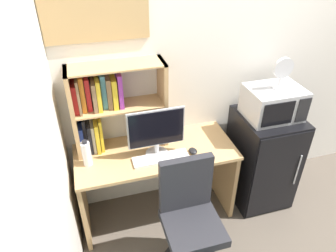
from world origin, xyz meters
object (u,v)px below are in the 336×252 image
Objects in this scene: desk_fan at (282,71)px; keyboard at (161,158)px; hutch_bookshelf at (105,106)px; water_bottle at (87,153)px; computer_mouse at (193,151)px; mini_fridge at (262,158)px; wall_corkboard at (95,6)px; desk_chair at (190,225)px; monitor at (156,131)px; microwave at (273,103)px.

keyboard is at bearing -175.90° from desk_fan.
hutch_bookshelf is 0.40m from water_bottle.
keyboard is at bearing -177.74° from computer_mouse.
mini_fridge is 1.99m from wall_corkboard.
desk_fan reaches higher than mini_fridge.
desk_chair reaches higher than keyboard.
keyboard is at bearing -78.93° from monitor.
water_bottle is 0.97m from desk_chair.
desk_chair is at bearing -110.94° from computer_mouse.
wall_corkboard reaches higher than hutch_bookshelf.
water_bottle is at bearing -126.68° from wall_corkboard.
computer_mouse is (0.65, -0.29, -0.38)m from hutch_bookshelf.
monitor is at bearing 167.78° from computer_mouse.
mini_fridge is (1.02, 0.08, -0.29)m from keyboard.
mini_fridge is at bearing -0.91° from water_bottle.
hutch_bookshelf is at bearing -103.12° from wall_corkboard.
desk_fan is at bearing -13.07° from wall_corkboard.
computer_mouse is 0.10× the size of mini_fridge.
microwave reaches higher than monitor.
keyboard is 0.49× the size of mini_fridge.
hutch_bookshelf is 3.27× the size of water_bottle.
computer_mouse is 0.80m from microwave.
mini_fridge is 1.06m from desk_chair.
microwave is 1.72× the size of desk_fan.
wall_corkboard is (0.02, 0.10, 0.73)m from hutch_bookshelf.
wall_corkboard is (-1.37, 0.32, 0.80)m from microwave.
mini_fridge is at bearing 30.33° from desk_chair.
hutch_bookshelf is 8.40× the size of computer_mouse.
mini_fridge is at bearing 0.12° from monitor.
microwave is 0.29m from desk_fan.
desk_fan is 0.27× the size of desk_chair.
desk_chair is (-0.18, -0.47, -0.32)m from computer_mouse.
keyboard is 1.70× the size of desk_fan.
water_bottle is 1.63m from mini_fridge.
monitor is 1.72× the size of desk_fan.
wall_corkboard reaches higher than water_bottle.
microwave is (1.02, 0.08, 0.32)m from keyboard.
microwave is (1.03, 0.01, 0.09)m from monitor.
computer_mouse is (0.29, -0.06, -0.21)m from monitor.
desk_fan is 0.35× the size of wall_corkboard.
wall_corkboard is (-0.34, 0.32, 0.90)m from monitor.
desk_fan reaches higher than computer_mouse.
hutch_bookshelf is at bearing 148.02° from monitor.
microwave reaches higher than keyboard.
water_bottle is 1.60m from microwave.
computer_mouse is 0.19× the size of microwave.
desk_fan is at bearing -9.07° from hutch_bookshelf.
monitor is 0.37m from computer_mouse.
hutch_bookshelf is 1.56m from mini_fridge.
wall_corkboard reaches higher than desk_fan.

